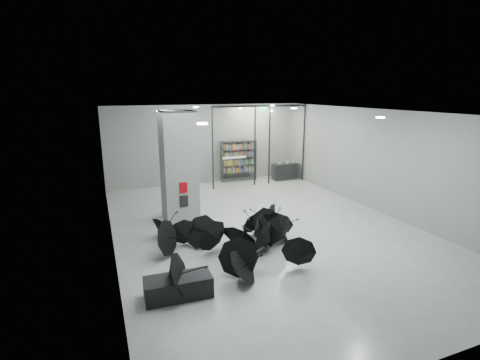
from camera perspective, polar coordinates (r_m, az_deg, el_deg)
name	(u,v)px	position (r m, az deg, el deg)	size (l,w,h in m)	color
room	(265,147)	(12.13, 3.97, 5.17)	(14.00, 14.02, 4.01)	gray
column	(179,166)	(13.35, -9.62, 2.14)	(1.20, 1.20, 4.00)	slate
fire_cabinet	(183,188)	(12.91, -8.91, -1.21)	(0.28, 0.04, 0.38)	#A50A07
info_panel	(184,201)	(13.05, -8.82, -3.33)	(0.30, 0.03, 0.42)	black
exit_sign	(263,109)	(17.83, 3.59, 11.12)	(0.30, 0.06, 0.15)	#0CE533
glass_partition	(260,142)	(18.15, 3.21, 5.98)	(5.06, 0.08, 4.00)	silver
bench	(178,287)	(8.87, -9.69, -16.27)	(1.54, 0.66, 0.50)	black
bookshelf	(239,161)	(19.21, -0.22, 3.04)	(1.92, 0.38, 2.11)	black
shop_counter	(285,171)	(19.69, 7.16, 1.35)	(1.45, 0.58, 0.87)	black
umbrella_cluster	(239,242)	(10.88, -0.16, -9.71)	(5.22, 4.76, 1.30)	black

